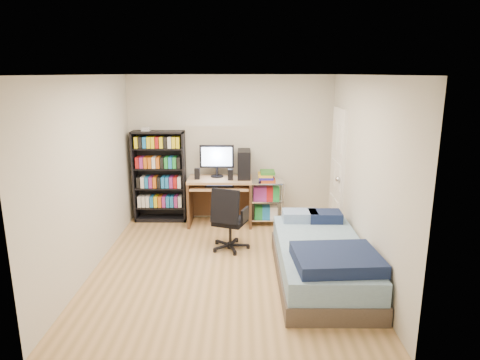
{
  "coord_description": "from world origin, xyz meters",
  "views": [
    {
      "loc": [
        0.22,
        -5.31,
        2.52
      ],
      "look_at": [
        0.18,
        0.4,
        1.09
      ],
      "focal_mm": 32.0,
      "sensor_mm": 36.0,
      "label": 1
    }
  ],
  "objects_px": {
    "media_shelf": "(160,175)",
    "bed": "(322,260)",
    "computer_desk": "(226,182)",
    "office_chair": "(229,230)"
  },
  "relations": [
    {
      "from": "media_shelf",
      "to": "office_chair",
      "type": "bearing_deg",
      "value": -46.04
    },
    {
      "from": "media_shelf",
      "to": "bed",
      "type": "relative_size",
      "value": 0.76
    },
    {
      "from": "office_chair",
      "to": "computer_desk",
      "type": "bearing_deg",
      "value": 113.85
    },
    {
      "from": "media_shelf",
      "to": "bed",
      "type": "xyz_separation_m",
      "value": [
        2.42,
        -2.24,
        -0.54
      ]
    },
    {
      "from": "computer_desk",
      "to": "bed",
      "type": "bearing_deg",
      "value": -59.18
    },
    {
      "from": "computer_desk",
      "to": "office_chair",
      "type": "relative_size",
      "value": 1.42
    },
    {
      "from": "bed",
      "to": "media_shelf",
      "type": "bearing_deg",
      "value": 137.22
    },
    {
      "from": "office_chair",
      "to": "bed",
      "type": "relative_size",
      "value": 0.44
    },
    {
      "from": "computer_desk",
      "to": "bed",
      "type": "relative_size",
      "value": 0.63
    },
    {
      "from": "computer_desk",
      "to": "bed",
      "type": "distance_m",
      "value": 2.5
    }
  ]
}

